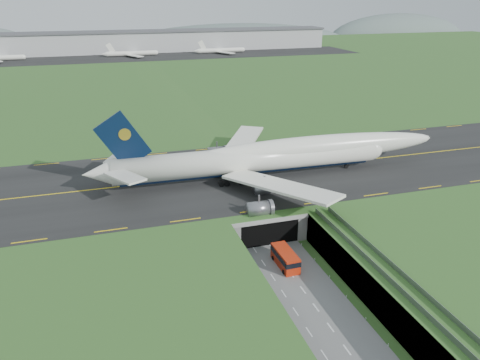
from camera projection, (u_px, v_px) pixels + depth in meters
name	position (u px, v px, depth m)	size (l,w,h in m)	color
ground	(285.00, 266.00, 86.22)	(900.00, 900.00, 0.00)	#315D25
airfield_deck	(286.00, 252.00, 85.11)	(800.00, 800.00, 6.00)	gray
trench_road	(302.00, 289.00, 79.52)	(12.00, 75.00, 0.20)	slate
taxiway	(234.00, 174.00, 113.26)	(800.00, 44.00, 0.18)	black
tunnel_portal	(256.00, 213.00, 99.82)	(17.00, 22.30, 6.00)	gray
guideway	(402.00, 290.00, 70.29)	(3.00, 53.00, 7.05)	#A8A8A3
jumbo_jet	(274.00, 156.00, 110.45)	(86.37, 56.98, 18.85)	white
shuttle_tram	(285.00, 258.00, 85.66)	(3.07, 7.63, 3.09)	red
cargo_terminal	(132.00, 41.00, 346.82)	(320.00, 67.00, 15.60)	#B2B2B2
distant_hills	(186.00, 46.00, 487.02)	(700.00, 91.00, 60.00)	slate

